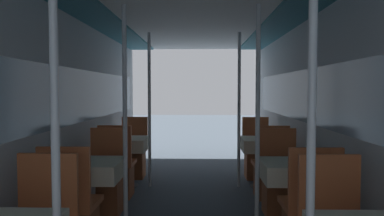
{
  "coord_description": "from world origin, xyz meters",
  "views": [
    {
      "loc": [
        0.09,
        -1.01,
        1.44
      ],
      "look_at": [
        0.01,
        2.47,
        1.26
      ],
      "focal_mm": 35.0,
      "sensor_mm": 36.0,
      "label": 1
    }
  ],
  "objects_px": {
    "support_pole_left_2": "(149,110)",
    "support_pole_right_0": "(311,149)",
    "chair_left_far_2": "(133,159)",
    "chair_right_far_1": "(280,188)",
    "chair_left_far_1": "(106,187)",
    "support_pole_right_1": "(258,120)",
    "support_pole_left_1": "(125,120)",
    "chair_left_near_2": "(118,175)",
    "chair_right_near_2": "(270,175)",
    "support_pole_left_0": "(55,148)",
    "chair_right_far_2": "(257,159)",
    "dining_table_right_1": "(293,173)",
    "dining_table_left_2": "(126,146)",
    "dining_table_left_1": "(91,172)",
    "dining_table_right_2": "(263,146)",
    "support_pole_right_2": "(239,110)"
  },
  "relations": [
    {
      "from": "chair_right_near_2",
      "to": "dining_table_right_1",
      "type": "bearing_deg",
      "value": -90.0
    },
    {
      "from": "dining_table_left_2",
      "to": "dining_table_right_2",
      "type": "bearing_deg",
      "value": 0.0
    },
    {
      "from": "dining_table_right_1",
      "to": "chair_right_near_2",
      "type": "xyz_separation_m",
      "value": [
        0.0,
        1.22,
        -0.3
      ]
    },
    {
      "from": "support_pole_left_0",
      "to": "dining_table_right_2",
      "type": "distance_m",
      "value": 3.97
    },
    {
      "from": "support_pole_right_0",
      "to": "chair_right_far_1",
      "type": "distance_m",
      "value": 2.52
    },
    {
      "from": "chair_left_far_2",
      "to": "support_pole_right_2",
      "type": "xyz_separation_m",
      "value": [
        1.66,
        -0.57,
        0.83
      ]
    },
    {
      "from": "support_pole_right_0",
      "to": "dining_table_right_1",
      "type": "xyz_separation_m",
      "value": [
        0.35,
        1.78,
        -0.53
      ]
    },
    {
      "from": "support_pole_left_0",
      "to": "dining_table_left_2",
      "type": "distance_m",
      "value": 3.62
    },
    {
      "from": "support_pole_left_0",
      "to": "dining_table_right_1",
      "type": "relative_size",
      "value": 3.15
    },
    {
      "from": "chair_left_far_1",
      "to": "support_pole_left_1",
      "type": "height_order",
      "value": "support_pole_left_1"
    },
    {
      "from": "support_pole_left_2",
      "to": "chair_left_far_2",
      "type": "bearing_deg",
      "value": 121.6
    },
    {
      "from": "support_pole_left_1",
      "to": "support_pole_left_2",
      "type": "relative_size",
      "value": 1.0
    },
    {
      "from": "dining_table_right_1",
      "to": "chair_right_far_1",
      "type": "height_order",
      "value": "chair_right_far_1"
    },
    {
      "from": "chair_right_near_2",
      "to": "chair_left_far_1",
      "type": "bearing_deg",
      "value": -162.15
    },
    {
      "from": "dining_table_left_2",
      "to": "support_pole_left_2",
      "type": "distance_m",
      "value": 0.63
    },
    {
      "from": "chair_right_far_1",
      "to": "support_pole_right_2",
      "type": "height_order",
      "value": "support_pole_right_2"
    },
    {
      "from": "support_pole_left_1",
      "to": "dining_table_left_2",
      "type": "bearing_deg",
      "value": 101.08
    },
    {
      "from": "chair_left_near_2",
      "to": "chair_right_near_2",
      "type": "distance_m",
      "value": 2.01
    },
    {
      "from": "support_pole_left_0",
      "to": "support_pole_left_2",
      "type": "bearing_deg",
      "value": 90.0
    },
    {
      "from": "dining_table_right_1",
      "to": "chair_right_far_2",
      "type": "xyz_separation_m",
      "value": [
        0.0,
        2.35,
        -0.3
      ]
    },
    {
      "from": "dining_table_right_2",
      "to": "support_pole_right_1",
      "type": "bearing_deg",
      "value": -101.08
    },
    {
      "from": "dining_table_left_1",
      "to": "chair_right_near_2",
      "type": "bearing_deg",
      "value": 31.12
    },
    {
      "from": "chair_left_far_1",
      "to": "support_pole_right_1",
      "type": "height_order",
      "value": "support_pole_right_1"
    },
    {
      "from": "chair_left_near_2",
      "to": "chair_right_near_2",
      "type": "height_order",
      "value": "same"
    },
    {
      "from": "chair_left_far_2",
      "to": "chair_right_far_1",
      "type": "distance_m",
      "value": 2.69
    },
    {
      "from": "support_pole_left_0",
      "to": "chair_left_far_1",
      "type": "height_order",
      "value": "support_pole_left_0"
    },
    {
      "from": "support_pole_left_1",
      "to": "support_pole_right_0",
      "type": "bearing_deg",
      "value": -53.59
    },
    {
      "from": "chair_left_far_1",
      "to": "support_pole_left_1",
      "type": "xyz_separation_m",
      "value": [
        0.35,
        -0.57,
        0.83
      ]
    },
    {
      "from": "dining_table_left_2",
      "to": "chair_right_near_2",
      "type": "height_order",
      "value": "chair_right_near_2"
    },
    {
      "from": "dining_table_left_1",
      "to": "dining_table_right_2",
      "type": "bearing_deg",
      "value": 41.53
    },
    {
      "from": "support_pole_left_1",
      "to": "chair_left_far_1",
      "type": "bearing_deg",
      "value": 121.6
    },
    {
      "from": "dining_table_left_2",
      "to": "dining_table_right_1",
      "type": "relative_size",
      "value": 1.0
    },
    {
      "from": "support_pole_left_2",
      "to": "chair_right_far_1",
      "type": "xyz_separation_m",
      "value": [
        1.66,
        -1.22,
        -0.83
      ]
    },
    {
      "from": "dining_table_left_2",
      "to": "support_pole_left_2",
      "type": "bearing_deg",
      "value": -0.0
    },
    {
      "from": "dining_table_left_2",
      "to": "dining_table_right_1",
      "type": "distance_m",
      "value": 2.69
    },
    {
      "from": "support_pole_left_0",
      "to": "chair_right_far_2",
      "type": "relative_size",
      "value": 2.32
    },
    {
      "from": "dining_table_left_2",
      "to": "chair_left_far_2",
      "type": "xyz_separation_m",
      "value": [
        -0.0,
        0.57,
        -0.3
      ]
    },
    {
      "from": "support_pole_left_0",
      "to": "support_pole_left_2",
      "type": "distance_m",
      "value": 3.57
    },
    {
      "from": "support_pole_right_1",
      "to": "chair_right_near_2",
      "type": "xyz_separation_m",
      "value": [
        0.35,
        1.22,
        -0.83
      ]
    },
    {
      "from": "dining_table_left_1",
      "to": "chair_left_far_2",
      "type": "bearing_deg",
      "value": 90.0
    },
    {
      "from": "chair_left_far_2",
      "to": "chair_right_far_1",
      "type": "xyz_separation_m",
      "value": [
        2.01,
        -1.78,
        0.0
      ]
    },
    {
      "from": "dining_table_right_1",
      "to": "support_pole_right_2",
      "type": "distance_m",
      "value": 1.89
    },
    {
      "from": "support_pole_right_0",
      "to": "support_pole_right_1",
      "type": "distance_m",
      "value": 1.78
    },
    {
      "from": "support_pole_right_0",
      "to": "chair_right_far_1",
      "type": "bearing_deg",
      "value": 81.55
    },
    {
      "from": "support_pole_left_2",
      "to": "support_pole_right_0",
      "type": "height_order",
      "value": "same"
    },
    {
      "from": "chair_right_far_1",
      "to": "dining_table_left_1",
      "type": "bearing_deg",
      "value": 15.74
    },
    {
      "from": "dining_table_right_1",
      "to": "dining_table_left_2",
      "type": "bearing_deg",
      "value": 138.47
    },
    {
      "from": "chair_left_far_1",
      "to": "chair_right_far_2",
      "type": "bearing_deg",
      "value": -138.47
    },
    {
      "from": "dining_table_left_1",
      "to": "chair_right_far_2",
      "type": "relative_size",
      "value": 0.74
    },
    {
      "from": "support_pole_left_2",
      "to": "support_pole_right_0",
      "type": "relative_size",
      "value": 1.0
    }
  ]
}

